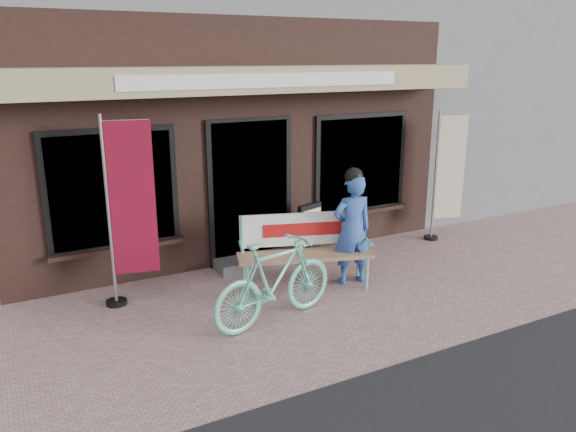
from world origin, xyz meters
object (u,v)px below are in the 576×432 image
bicycle (275,281)px  nobori_red (129,209)px  menu_stand (310,232)px  nobori_cream (447,174)px  bench (304,244)px  person (352,227)px

bicycle → nobori_red: 2.02m
menu_stand → bicycle: bearing=-148.7°
bicycle → nobori_cream: bearing=-81.9°
bench → menu_stand: bench is taller
nobori_red → bicycle: bearing=-32.5°
person → nobori_cream: nobori_cream is taller
person → menu_stand: person is taller
person → nobori_cream: size_ratio=0.74×
person → menu_stand: 1.08m
bicycle → menu_stand: 2.14m
bicycle → menu_stand: bearing=-53.2°
person → nobori_red: 2.95m
nobori_red → menu_stand: nobori_red is taller
bench → nobori_red: size_ratio=0.78×
nobori_red → menu_stand: bearing=18.1°
person → nobori_red: nobori_red is taller
menu_stand → bench: bearing=-142.4°
person → bicycle: person is taller
bench → bicycle: size_ratio=1.10×
nobori_red → menu_stand: size_ratio=2.67×
person → nobori_red: bearing=174.5°
menu_stand → nobori_red: bearing=168.4°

